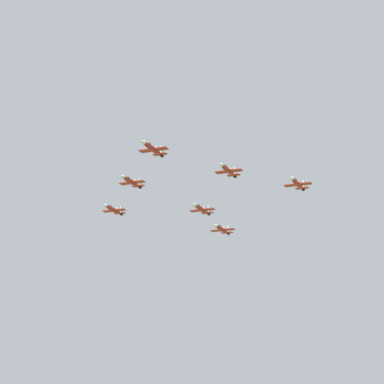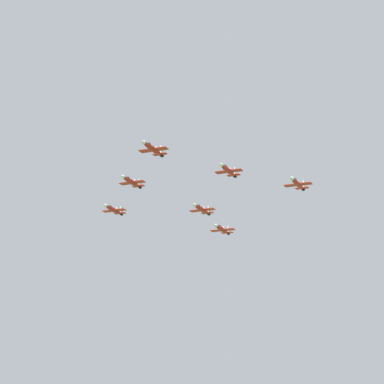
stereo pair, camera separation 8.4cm
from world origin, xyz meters
The scene contains 7 objects.
jet_lead centered at (-23.34, -7.66, 109.23)m, with size 9.19×14.37×3.07m.
jet_left_wingman centered at (-12.49, 15.16, 106.30)m, with size 8.90×13.93×2.97m.
jet_right_wingman centered at (-44.11, 6.73, 106.46)m, with size 8.92×13.97×2.98m.
jet_left_outer centered at (-1.63, 37.97, 105.57)m, with size 9.29×14.57×3.10m.
jet_right_outer centered at (-64.88, 21.12, 103.69)m, with size 8.82×13.77×2.94m.
jet_slot_rear centered at (-33.26, 29.54, 100.51)m, with size 8.90×13.97×2.97m.
jet_trailing centered at (-38.21, 48.15, 98.04)m, with size 9.08×14.22×3.03m.
Camera 2 is at (126.71, -185.66, 28.45)m, focal length 78.99 mm.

